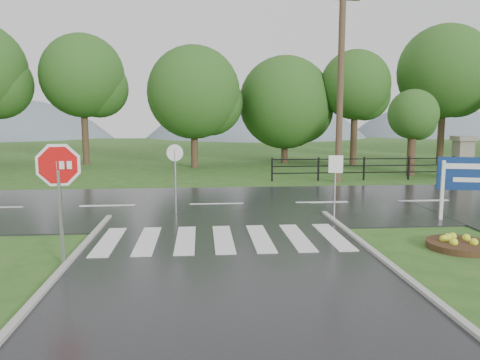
{
  "coord_description": "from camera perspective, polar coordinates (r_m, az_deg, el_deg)",
  "views": [
    {
      "loc": [
        -0.58,
        -7.14,
        3.36
      ],
      "look_at": [
        0.53,
        6.0,
        1.5
      ],
      "focal_mm": 35.0,
      "sensor_mm": 36.0,
      "label": 1
    }
  ],
  "objects": [
    {
      "name": "ground",
      "position": [
        7.91,
        -0.21,
        -17.1
      ],
      "size": [
        120.0,
        120.0,
        0.0
      ],
      "primitive_type": "plane",
      "color": "#2C551C",
      "rests_on": "ground"
    },
    {
      "name": "main_road",
      "position": [
        17.47,
        -2.86,
        -3.07
      ],
      "size": [
        90.0,
        8.0,
        0.04
      ],
      "primitive_type": "cube",
      "color": "black",
      "rests_on": "ground"
    },
    {
      "name": "crosswalk",
      "position": [
        12.59,
        -2.06,
        -7.17
      ],
      "size": [
        6.5,
        2.8,
        0.02
      ],
      "color": "silver",
      "rests_on": "ground"
    },
    {
      "name": "pillar_west",
      "position": [
        26.92,
        25.51,
        2.59
      ],
      "size": [
        1.0,
        1.0,
        2.24
      ],
      "color": "gray",
      "rests_on": "ground"
    },
    {
      "name": "fence_west",
      "position": [
        24.73,
        14.88,
        1.64
      ],
      "size": [
        9.58,
        0.08,
        1.2
      ],
      "color": "black",
      "rests_on": "ground"
    },
    {
      "name": "hills",
      "position": [
        74.68,
        -1.56,
        -6.63
      ],
      "size": [
        102.0,
        48.0,
        48.0
      ],
      "color": "slate",
      "rests_on": "ground"
    },
    {
      "name": "treeline",
      "position": [
        31.36,
        -1.92,
        1.87
      ],
      "size": [
        83.2,
        5.2,
        10.0
      ],
      "color": "#224D18",
      "rests_on": "ground"
    },
    {
      "name": "stop_sign",
      "position": [
        10.93,
        -21.22,
        0.39
      ],
      "size": [
        1.27,
        0.26,
        2.91
      ],
      "color": "#939399",
      "rests_on": "ground"
    },
    {
      "name": "estate_billboard",
      "position": [
        16.55,
        26.74,
        0.32
      ],
      "size": [
        2.25,
        0.61,
        2.02
      ],
      "color": "silver",
      "rests_on": "ground"
    },
    {
      "name": "flower_bed",
      "position": [
        13.13,
        25.24,
        -7.04
      ],
      "size": [
        1.63,
        1.63,
        0.33
      ],
      "color": "#332111",
      "rests_on": "ground"
    },
    {
      "name": "reg_sign_small",
      "position": [
        15.26,
        11.56,
        0.74
      ],
      "size": [
        0.46,
        0.08,
        2.06
      ],
      "color": "#939399",
      "rests_on": "ground"
    },
    {
      "name": "reg_sign_round",
      "position": [
        15.63,
        -7.9,
        1.08
      ],
      "size": [
        0.55,
        0.11,
        2.38
      ],
      "color": "#939399",
      "rests_on": "ground"
    },
    {
      "name": "utility_pole_east",
      "position": [
        23.69,
        12.14,
        11.42
      ],
      "size": [
        1.69,
        0.32,
        9.52
      ],
      "color": "#473523",
      "rests_on": "ground"
    },
    {
      "name": "entrance_tree_left",
      "position": [
        27.19,
        20.35,
        7.43
      ],
      "size": [
        2.7,
        2.7,
        4.71
      ],
      "color": "#3D2B1C",
      "rests_on": "ground"
    }
  ]
}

